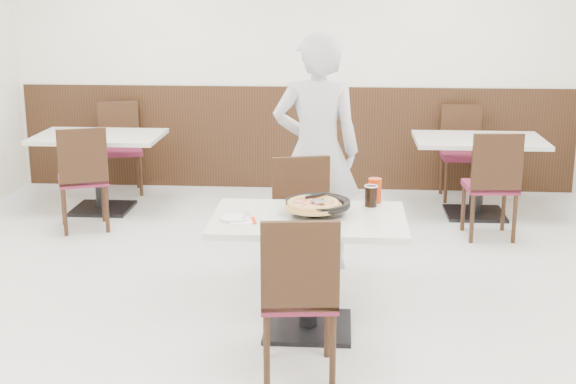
# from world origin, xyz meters

# --- Properties ---
(floor) EXTENTS (7.00, 7.00, 0.00)m
(floor) POSITION_xyz_m (0.00, 0.00, 0.00)
(floor) COLOR #AEAEA9
(floor) RESTS_ON ground
(wall_back) EXTENTS (6.00, 0.04, 2.80)m
(wall_back) POSITION_xyz_m (0.00, 3.50, 1.40)
(wall_back) COLOR beige
(wall_back) RESTS_ON floor
(wall_front) EXTENTS (6.00, 0.04, 2.80)m
(wall_front) POSITION_xyz_m (0.00, -3.50, 1.40)
(wall_front) COLOR beige
(wall_front) RESTS_ON floor
(wainscot_back) EXTENTS (5.90, 0.03, 1.10)m
(wainscot_back) POSITION_xyz_m (0.00, 3.48, 0.55)
(wainscot_back) COLOR black
(wainscot_back) RESTS_ON floor
(main_table) EXTENTS (1.25, 0.88, 0.75)m
(main_table) POSITION_xyz_m (0.31, -0.21, 0.38)
(main_table) COLOR silver
(main_table) RESTS_ON floor
(chair_near) EXTENTS (0.46, 0.46, 0.95)m
(chair_near) POSITION_xyz_m (0.28, -0.80, 0.47)
(chair_near) COLOR black
(chair_near) RESTS_ON floor
(chair_far) EXTENTS (0.51, 0.51, 0.95)m
(chair_far) POSITION_xyz_m (0.26, 0.45, 0.47)
(chair_far) COLOR black
(chair_far) RESTS_ON floor
(trivet) EXTENTS (0.13, 0.13, 0.04)m
(trivet) POSITION_xyz_m (0.34, -0.19, 0.77)
(trivet) COLOR black
(trivet) RESTS_ON main_table
(pizza_pan) EXTENTS (0.36, 0.36, 0.01)m
(pizza_pan) POSITION_xyz_m (0.36, -0.15, 0.79)
(pizza_pan) COLOR black
(pizza_pan) RESTS_ON trivet
(pizza) EXTENTS (0.38, 0.38, 0.02)m
(pizza) POSITION_xyz_m (0.34, -0.19, 0.81)
(pizza) COLOR tan
(pizza) RESTS_ON pizza_pan
(pizza_server) EXTENTS (0.10, 0.11, 0.00)m
(pizza_server) POSITION_xyz_m (0.37, -0.19, 0.84)
(pizza_server) COLOR white
(pizza_server) RESTS_ON pizza
(napkin) EXTENTS (0.17, 0.17, 0.00)m
(napkin) POSITION_xyz_m (-0.09, -0.33, 0.75)
(napkin) COLOR white
(napkin) RESTS_ON main_table
(side_plate) EXTENTS (0.19, 0.19, 0.01)m
(side_plate) POSITION_xyz_m (-0.14, -0.30, 0.76)
(side_plate) COLOR silver
(side_plate) RESTS_ON napkin
(fork) EXTENTS (0.03, 0.15, 0.00)m
(fork) POSITION_xyz_m (-0.08, -0.27, 0.77)
(fork) COLOR white
(fork) RESTS_ON side_plate
(cola_glass) EXTENTS (0.09, 0.09, 0.13)m
(cola_glass) POSITION_xyz_m (0.70, 0.06, 0.81)
(cola_glass) COLOR black
(cola_glass) RESTS_ON main_table
(red_cup) EXTENTS (0.10, 0.10, 0.16)m
(red_cup) POSITION_xyz_m (0.73, 0.16, 0.83)
(red_cup) COLOR #B42201
(red_cup) RESTS_ON main_table
(diner_person) EXTENTS (0.70, 0.49, 1.82)m
(diner_person) POSITION_xyz_m (0.31, 0.99, 0.91)
(diner_person) COLOR #B7B8BD
(diner_person) RESTS_ON floor
(bg_table_left) EXTENTS (1.22, 0.83, 0.75)m
(bg_table_left) POSITION_xyz_m (-1.83, 2.45, 0.38)
(bg_table_left) COLOR silver
(bg_table_left) RESTS_ON floor
(bg_chair_left_near) EXTENTS (0.54, 0.54, 0.95)m
(bg_chair_left_near) POSITION_xyz_m (-1.80, 1.84, 0.47)
(bg_chair_left_near) COLOR black
(bg_chair_left_near) RESTS_ON floor
(bg_chair_left_far) EXTENTS (0.53, 0.53, 0.95)m
(bg_chair_left_far) POSITION_xyz_m (-1.81, 3.13, 0.47)
(bg_chair_left_far) COLOR black
(bg_chair_left_far) RESTS_ON floor
(bg_table_right) EXTENTS (1.29, 0.94, 0.75)m
(bg_table_right) POSITION_xyz_m (1.79, 2.53, 0.38)
(bg_table_right) COLOR silver
(bg_table_right) RESTS_ON floor
(bg_chair_right_near) EXTENTS (0.45, 0.45, 0.95)m
(bg_chair_right_near) POSITION_xyz_m (1.79, 1.85, 0.47)
(bg_chair_right_near) COLOR black
(bg_chair_right_near) RESTS_ON floor
(bg_chair_right_far) EXTENTS (0.43, 0.43, 0.95)m
(bg_chair_right_far) POSITION_xyz_m (1.73, 3.14, 0.47)
(bg_chair_right_far) COLOR black
(bg_chair_right_far) RESTS_ON floor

